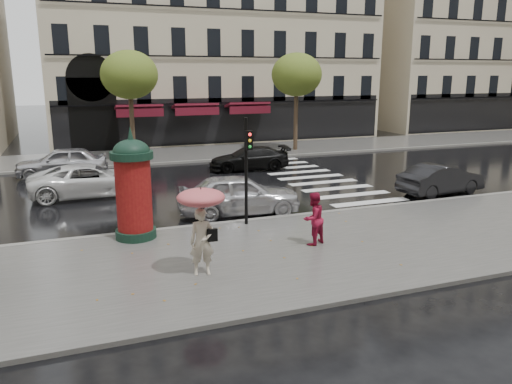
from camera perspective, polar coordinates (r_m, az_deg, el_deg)
name	(u,v)px	position (r m, az deg, el deg)	size (l,w,h in m)	color
ground	(276,250)	(15.37, 2.25, -6.68)	(160.00, 160.00, 0.00)	black
near_sidewalk	(282,254)	(14.92, 3.00, -7.08)	(90.00, 7.00, 0.12)	#474744
far_sidewalk	(163,155)	(33.20, -10.53, 4.14)	(90.00, 6.00, 0.12)	#474744
near_kerb	(244,222)	(18.01, -1.44, -3.40)	(90.00, 0.25, 0.14)	slate
far_kerb	(173,163)	(30.29, -9.52, 3.32)	(90.00, 0.25, 0.14)	slate
zebra_crossing	(311,177)	(26.21, 6.27, 1.72)	(3.60, 11.75, 0.01)	silver
bldg_far_corner	(205,0)	(45.24, -5.82, 21.01)	(26.00, 14.00, 22.90)	#B7A88C
bldg_far_right	(468,13)	(59.00, 23.07, 18.26)	(24.00, 14.00, 22.90)	#B7A88C
tree_far_left	(129,75)	(31.51, -14.27, 12.81)	(3.40, 3.40, 6.64)	#38281C
tree_far_right	(297,75)	(34.54, 4.66, 13.18)	(3.40, 3.40, 6.64)	#38281C
woman_umbrella	(201,217)	(12.89, -6.25, -2.84)	(1.24, 1.24, 2.38)	beige
woman_red	(313,219)	(15.40, 6.56, -3.03)	(0.80, 0.62, 1.65)	maroon
man_burgundy	(136,213)	(16.39, -13.54, -2.33)	(0.80, 0.52, 1.64)	#4B0F10
morris_column	(133,185)	(16.17, -13.85, 0.73)	(1.33, 1.33, 3.59)	black
traffic_light	(247,161)	(17.00, -1.03, 3.57)	(0.25, 0.36, 3.72)	black
car_silver	(239,194)	(18.99, -1.94, -0.27)	(1.86, 4.63, 1.58)	silver
car_darkgrey	(441,179)	(23.74, 20.39, 1.38)	(1.43, 4.10, 1.35)	black
car_white	(91,180)	(23.01, -18.35, 1.29)	(2.39, 5.18, 1.44)	silver
car_black	(249,158)	(27.92, -0.80, 3.86)	(1.81, 4.46, 1.29)	black
car_far_silver	(62,162)	(27.90, -21.30, 3.21)	(1.84, 4.57, 1.56)	#BABABF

